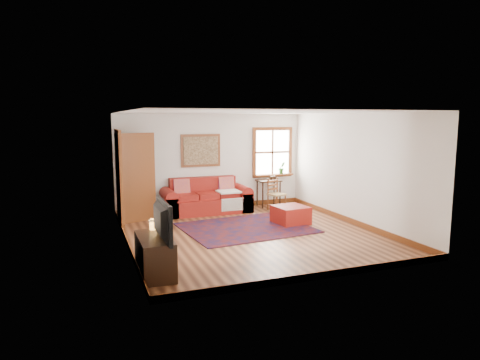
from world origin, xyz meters
name	(u,v)px	position (x,y,z in m)	size (l,w,h in m)	color
ground	(250,234)	(0.00, 0.00, 0.00)	(5.50, 5.50, 0.00)	#462212
room_envelope	(250,154)	(0.00, 0.02, 1.65)	(5.04, 5.54, 2.52)	silver
window	(274,157)	(1.78, 2.70, 1.31)	(1.18, 0.20, 1.38)	white
doorway	(130,177)	(-2.21, 1.78, 1.07)	(0.89, 1.08, 2.14)	black
framed_artwork	(201,151)	(-0.30, 2.71, 1.55)	(1.05, 0.07, 0.85)	brown
persian_rug	(246,228)	(0.07, 0.44, 0.01)	(2.65, 2.12, 0.02)	#50110B
red_leather_sofa	(206,201)	(-0.29, 2.32, 0.29)	(2.23, 0.92, 0.87)	maroon
red_ottoman	(291,215)	(1.19, 0.49, 0.20)	(0.70, 0.70, 0.40)	maroon
side_table	(269,184)	(1.50, 2.41, 0.61)	(0.61, 0.46, 0.73)	black
ladder_back_chair	(275,193)	(1.49, 1.95, 0.45)	(0.48, 0.47, 0.83)	tan
media_cabinet	(155,255)	(-2.24, -1.65, 0.29)	(0.48, 1.07, 0.59)	black
television	(157,221)	(-2.22, -1.83, 0.88)	(1.02, 0.13, 0.59)	black
candle_hurricane	(153,225)	(-2.19, -1.22, 0.67)	(0.12, 0.12, 0.18)	silver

